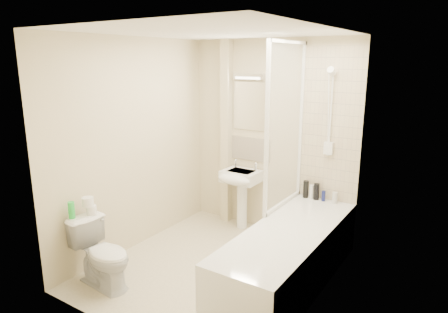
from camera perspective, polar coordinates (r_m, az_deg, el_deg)
The scene contains 24 objects.
floor at distance 4.39m, azimuth -1.38°, elevation -15.66°, with size 2.50×2.50×0.00m, color beige.
wall_back at distance 5.00m, azimuth 6.71°, elevation 2.62°, with size 2.20×0.02×2.40m, color beige.
wall_left at distance 4.64m, azimuth -12.71°, elevation 1.52°, with size 0.02×2.50×2.40m, color beige.
wall_right at distance 3.46m, azimuth 13.70°, elevation -2.69°, with size 0.02×2.50×2.40m, color beige.
ceiling at distance 3.84m, azimuth -1.59°, elevation 17.40°, with size 2.20×2.50×0.02m, color white.
tile_back at distance 4.67m, azimuth 15.00°, elevation 4.27°, with size 0.70×0.01×1.75m, color beige.
tile_right at distance 3.59m, azimuth 14.81°, elevation 1.56°, with size 0.01×2.10×1.75m, color beige.
pipe_boxing at distance 5.25m, azimuth 0.35°, elevation 3.24°, with size 0.12×0.12×2.40m, color beige.
splashback at distance 5.16m, azimuth 3.58°, elevation 1.12°, with size 0.60×0.01×0.30m, color beige.
mirror at distance 5.07m, azimuth 3.66°, elevation 7.19°, with size 0.46×0.01×0.60m, color white.
strip_light at distance 5.02m, azimuth 3.60°, elevation 11.36°, with size 0.42×0.07×0.07m, color silver.
bathtub at distance 4.09m, azimuth 9.20°, elevation -13.61°, with size 0.70×2.10×0.55m.
shower_screen at distance 4.38m, azimuth 8.83°, elevation 4.32°, with size 0.04×0.92×1.80m.
shower_fixture at distance 4.61m, azimuth 14.89°, elevation 5.68°, with size 0.10×0.16×0.99m.
pedestal_sink at distance 5.08m, azimuth 2.24°, elevation -3.83°, with size 0.46×0.44×0.89m.
bottle_black_a at distance 4.85m, azimuth 11.60°, elevation -4.60°, with size 0.06×0.06×0.21m, color black.
bottle_white_a at distance 4.83m, azimuth 12.38°, elevation -4.95°, with size 0.05×0.05×0.17m, color white.
bottle_black_b at distance 4.81m, azimuth 13.07°, elevation -4.91°, with size 0.06×0.06×0.19m, color black.
bottle_blue at distance 4.79m, azimuth 14.03°, elevation -5.49°, with size 0.04×0.04×0.12m, color navy.
bottle_white_b at distance 4.75m, azimuth 15.55°, elevation -5.70°, with size 0.06×0.06×0.13m, color silver.
toilet at distance 4.12m, azimuth -16.94°, elevation -13.15°, with size 0.68×0.42×0.66m, color white.
toilet_roll_lower at distance 4.18m, azimuth -18.41°, elevation -7.26°, with size 0.10×0.10×0.09m, color white.
toilet_roll_upper at distance 4.15m, azimuth -18.87°, elevation -6.14°, with size 0.11×0.11×0.09m, color white.
green_bottle at distance 4.13m, azimuth -20.96°, elevation -7.17°, with size 0.06×0.06×0.16m, color green.
Camera 1 is at (2.18, -3.14, 2.15)m, focal length 32.00 mm.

